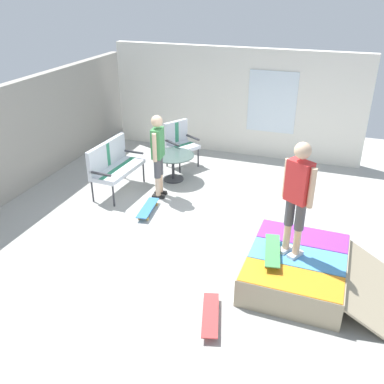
% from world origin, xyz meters
% --- Properties ---
extents(ground_plane, '(12.00, 12.00, 0.10)m').
position_xyz_m(ground_plane, '(0.00, 0.00, -0.05)').
color(ground_plane, '#A8A8A3').
extents(back_wall_cinderblock, '(9.00, 0.20, 2.13)m').
position_xyz_m(back_wall_cinderblock, '(0.00, 4.00, 1.07)').
color(back_wall_cinderblock, '#9E998E').
rests_on(back_wall_cinderblock, ground_plane).
extents(house_facade, '(0.23, 6.00, 2.50)m').
position_xyz_m(house_facade, '(3.80, 0.49, 1.25)').
color(house_facade, white).
rests_on(house_facade, ground_plane).
extents(skate_ramp, '(1.69, 1.94, 0.43)m').
position_xyz_m(skate_ramp, '(-0.86, -1.65, 0.22)').
color(skate_ramp, tan).
rests_on(skate_ramp, ground_plane).
extents(patio_bench, '(1.28, 0.63, 1.02)m').
position_xyz_m(patio_bench, '(0.86, 2.20, 0.62)').
color(patio_bench, '#38383D').
rests_on(patio_bench, ground_plane).
extents(patio_chair_near_house, '(0.81, 0.79, 1.02)m').
position_xyz_m(patio_chair_near_house, '(2.54, 1.44, 0.61)').
color(patio_chair_near_house, '#38383D').
rests_on(patio_chair_near_house, ground_plane).
extents(patio_table, '(0.90, 0.90, 0.57)m').
position_xyz_m(patio_table, '(1.75, 1.28, 0.40)').
color(patio_table, '#38383D').
rests_on(patio_table, ground_plane).
extents(person_watching, '(0.48, 0.27, 1.64)m').
position_xyz_m(person_watching, '(0.95, 1.26, 0.95)').
color(person_watching, black).
rests_on(person_watching, ground_plane).
extents(person_skater, '(0.35, 0.42, 1.64)m').
position_xyz_m(person_skater, '(-0.85, -1.51, 1.38)').
color(person_skater, silver).
rests_on(person_skater, skate_ramp).
extents(skateboard_by_bench, '(0.82, 0.29, 0.10)m').
position_xyz_m(skateboard_by_bench, '(0.26, 1.19, 0.08)').
color(skateboard_by_bench, '#3372B2').
rests_on(skateboard_by_bench, ground_plane).
extents(skateboard_spare, '(0.82, 0.40, 0.10)m').
position_xyz_m(skateboard_spare, '(-2.02, -0.72, 0.08)').
color(skateboard_spare, '#B23838').
rests_on(skateboard_spare, ground_plane).
extents(skateboard_on_ramp, '(0.82, 0.33, 0.10)m').
position_xyz_m(skateboard_on_ramp, '(-0.99, -1.28, 0.52)').
color(skateboard_on_ramp, '#3F8C4C').
rests_on(skateboard_on_ramp, skate_ramp).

